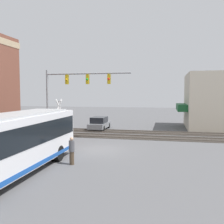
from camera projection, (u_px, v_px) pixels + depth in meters
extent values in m
plane|color=#565659|center=(99.00, 150.00, 19.24)|extent=(120.00, 120.00, 0.00)
cube|color=beige|center=(223.00, 101.00, 30.54)|extent=(8.47, 8.73, 6.79)
cube|color=#19592D|center=(182.00, 107.00, 31.64)|extent=(5.93, 1.20, 0.80)
cube|color=silver|center=(14.00, 142.00, 13.11)|extent=(10.56, 2.55, 2.72)
cube|color=black|center=(13.00, 134.00, 13.08)|extent=(10.35, 2.59, 1.14)
cube|color=#194CA5|center=(14.00, 164.00, 13.19)|extent=(10.35, 2.58, 0.24)
cube|color=#A5A8AA|center=(13.00, 115.00, 13.00)|extent=(8.98, 2.17, 0.12)
cylinder|color=black|center=(43.00, 152.00, 16.20)|extent=(1.00, 2.57, 1.00)
cylinder|color=gray|center=(48.00, 104.00, 24.64)|extent=(0.20, 0.20, 6.62)
cylinder|color=gray|center=(88.00, 73.00, 23.54)|extent=(0.16, 8.32, 0.16)
cube|color=gold|center=(67.00, 80.00, 24.02)|extent=(0.30, 0.27, 0.90)
sphere|color=yellow|center=(66.00, 79.00, 23.86)|extent=(0.20, 0.20, 0.20)
cube|color=gold|center=(88.00, 79.00, 23.58)|extent=(0.30, 0.27, 0.90)
sphere|color=green|center=(87.00, 79.00, 23.42)|extent=(0.20, 0.20, 0.20)
cube|color=gold|center=(109.00, 79.00, 23.14)|extent=(0.30, 0.27, 0.90)
sphere|color=red|center=(109.00, 79.00, 22.98)|extent=(0.20, 0.20, 0.20)
cylinder|color=gray|center=(59.00, 119.00, 24.48)|extent=(0.14, 0.14, 3.60)
cube|color=white|center=(59.00, 106.00, 24.39)|extent=(1.41, 0.06, 1.41)
cube|color=white|center=(59.00, 106.00, 24.39)|extent=(1.41, 0.06, 1.41)
cylinder|color=#38383A|center=(59.00, 114.00, 24.45)|extent=(0.08, 0.90, 0.08)
sphere|color=red|center=(63.00, 114.00, 24.30)|extent=(0.28, 0.28, 0.28)
sphere|color=red|center=(55.00, 114.00, 24.49)|extent=(0.28, 0.28, 0.28)
cube|color=#332D28|center=(115.00, 136.00, 25.08)|extent=(2.60, 60.00, 0.03)
cube|color=#6B6056|center=(113.00, 137.00, 24.38)|extent=(0.07, 60.00, 0.15)
cube|color=#6B6056|center=(116.00, 135.00, 25.78)|extent=(0.07, 60.00, 0.15)
cube|color=#332D28|center=(120.00, 132.00, 28.20)|extent=(2.60, 60.00, 0.03)
cube|color=#6B6056|center=(119.00, 132.00, 27.50)|extent=(0.07, 60.00, 0.15)
cube|color=#6B6056|center=(122.00, 130.00, 28.90)|extent=(0.07, 60.00, 0.15)
cube|color=slate|center=(100.00, 125.00, 30.09)|extent=(4.46, 1.80, 0.59)
cube|color=black|center=(99.00, 120.00, 29.82)|extent=(2.45, 1.62, 0.69)
cylinder|color=black|center=(103.00, 125.00, 31.45)|extent=(0.64, 1.82, 0.64)
cylinder|color=black|center=(97.00, 128.00, 28.76)|extent=(0.64, 1.82, 0.64)
cylinder|color=#473828|center=(72.00, 158.00, 15.16)|extent=(0.28, 0.28, 0.80)
cylinder|color=#4C4C51|center=(72.00, 146.00, 15.11)|extent=(0.34, 0.34, 0.67)
sphere|color=tan|center=(72.00, 139.00, 15.07)|extent=(0.22, 0.22, 0.22)
cylinder|color=#2D3351|center=(60.00, 134.00, 24.39)|extent=(0.28, 0.28, 0.77)
cylinder|color=#4C4C51|center=(60.00, 127.00, 24.33)|extent=(0.34, 0.34, 0.64)
sphere|color=tan|center=(59.00, 122.00, 24.30)|extent=(0.21, 0.21, 0.21)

